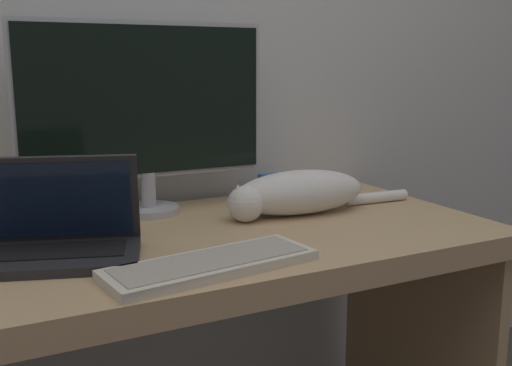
{
  "coord_description": "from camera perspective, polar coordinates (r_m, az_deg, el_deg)",
  "views": [
    {
      "loc": [
        -0.52,
        -0.95,
        1.14
      ],
      "look_at": [
        0.13,
        0.32,
        0.86
      ],
      "focal_mm": 42.0,
      "sensor_mm": 36.0,
      "label": 1
    }
  ],
  "objects": [
    {
      "name": "monitor",
      "position": [
        1.63,
        -10.48,
        6.94
      ],
      "size": [
        0.67,
        0.16,
        0.52
      ],
      "color": "#B2B2B7",
      "rests_on": "desk"
    },
    {
      "name": "external_keyboard",
      "position": [
        1.21,
        -4.28,
        -7.72
      ],
      "size": [
        0.45,
        0.2,
        0.02
      ],
      "rotation": [
        0.0,
        0.0,
        0.13
      ],
      "color": "beige",
      "rests_on": "desk"
    },
    {
      "name": "small_toy",
      "position": [
        1.85,
        1.59,
        -0.24
      ],
      "size": [
        0.07,
        0.07,
        0.07
      ],
      "color": "#2D6BB7",
      "rests_on": "desk"
    },
    {
      "name": "cat",
      "position": [
        1.63,
        3.94,
        -0.87
      ],
      "size": [
        0.59,
        0.17,
        0.12
      ],
      "rotation": [
        0.0,
        0.0,
        -0.06
      ],
      "color": "silver",
      "rests_on": "desk"
    },
    {
      "name": "laptop",
      "position": [
        1.33,
        -18.24,
        -5.03
      ],
      "size": [
        0.38,
        0.3,
        0.22
      ],
      "rotation": [
        0.0,
        0.0,
        -0.31
      ],
      "color": "#232326",
      "rests_on": "desk"
    },
    {
      "name": "desk",
      "position": [
        1.51,
        -4.95,
        -10.49
      ],
      "size": [
        1.45,
        0.71,
        0.74
      ],
      "color": "tan",
      "rests_on": "ground_plane"
    },
    {
      "name": "wall_back",
      "position": [
        1.8,
        -10.47,
        16.11
      ],
      "size": [
        6.4,
        0.06,
        2.6
      ],
      "color": "silver",
      "rests_on": "ground_plane"
    }
  ]
}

